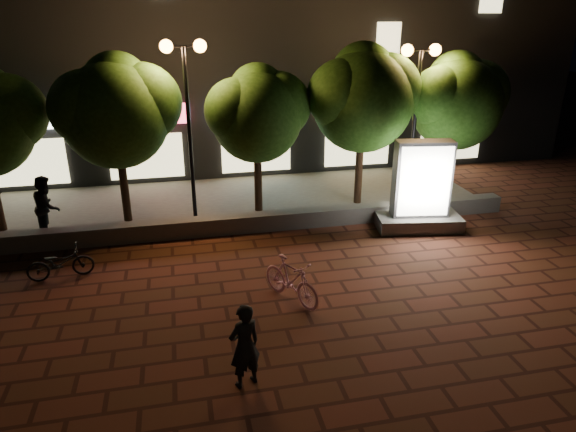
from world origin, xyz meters
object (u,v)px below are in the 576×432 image
object	(u,v)px
street_lamp_left	(186,86)
rider	(245,346)
ad_kiosk	(420,194)
tree_left	(117,108)
scooter_parked	(60,263)
pedestrian	(47,207)
street_lamp_right	(418,84)
scooter_pink	(291,280)
tree_right	(364,95)
tree_far_right	(458,98)
tree_mid	(258,111)

from	to	relation	value
street_lamp_left	rider	size ratio (longest dim) A/B	3.31
ad_kiosk	tree_left	bearing A→B (deg)	164.61
scooter_parked	pedestrian	bearing A→B (deg)	7.09
street_lamp_right	scooter_parked	xyz separation A→B (m)	(-10.31, -3.06, -3.50)
street_lamp_right	ad_kiosk	size ratio (longest dim) A/B	1.90
street_lamp_right	scooter_pink	xyz separation A→B (m)	(-5.16, -5.24, -3.39)
rider	pedestrian	distance (m)	8.48
street_lamp_right	scooter_pink	bearing A→B (deg)	-134.57
tree_right	rider	bearing A→B (deg)	-121.33
scooter_pink	tree_far_right	bearing A→B (deg)	9.48
tree_far_right	scooter_pink	world-z (taller)	tree_far_right
street_lamp_right	rider	world-z (taller)	street_lamp_right
tree_right	rider	distance (m)	9.79
ad_kiosk	pedestrian	xyz separation A→B (m)	(-10.40, 1.47, -0.10)
tree_left	pedestrian	size ratio (longest dim) A/B	2.78
tree_left	pedestrian	bearing A→B (deg)	-158.32
ad_kiosk	rider	size ratio (longest dim) A/B	1.68
tree_left	rider	distance (m)	8.78
tree_right	scooter_parked	xyz separation A→B (m)	(-8.67, -3.32, -3.17)
tree_far_right	ad_kiosk	xyz separation A→B (m)	(-2.17, -2.29, -2.31)
scooter_parked	tree_left	bearing A→B (deg)	-30.88
tree_left	rider	size ratio (longest dim) A/B	3.13
tree_far_right	ad_kiosk	size ratio (longest dim) A/B	1.82
scooter_pink	pedestrian	size ratio (longest dim) A/B	0.96
scooter_parked	pedestrian	xyz separation A→B (m)	(-0.70, 2.50, 0.56)
street_lamp_left	ad_kiosk	world-z (taller)	street_lamp_left
tree_right	street_lamp_left	size ratio (longest dim) A/B	0.98
tree_right	scooter_parked	bearing A→B (deg)	-159.01
tree_far_right	ad_kiosk	bearing A→B (deg)	-133.42
tree_far_right	tree_left	bearing A→B (deg)	180.00
tree_far_right	rider	size ratio (longest dim) A/B	3.04
scooter_pink	pedestrian	world-z (taller)	pedestrian
tree_far_right	scooter_pink	xyz separation A→B (m)	(-6.72, -5.51, -2.86)
tree_far_right	scooter_pink	bearing A→B (deg)	-140.66
tree_far_right	scooter_parked	xyz separation A→B (m)	(-11.86, -3.32, -2.97)
rider	scooter_parked	distance (m)	6.04
street_lamp_right	tree_mid	bearing A→B (deg)	176.96
ad_kiosk	scooter_parked	distance (m)	9.77
scooter_parked	street_lamp_left	bearing A→B (deg)	-55.80
tree_left	tree_right	world-z (taller)	tree_right
tree_right	ad_kiosk	world-z (taller)	tree_right
street_lamp_left	street_lamp_right	size ratio (longest dim) A/B	1.04
tree_right	pedestrian	distance (m)	9.76
scooter_parked	tree_far_right	bearing A→B (deg)	-82.92
street_lamp_right	scooter_pink	world-z (taller)	street_lamp_right
tree_right	street_lamp_left	distance (m)	5.38
tree_left	scooter_parked	bearing A→B (deg)	-112.30
scooter_parked	street_lamp_right	bearing A→B (deg)	-82.04
tree_left	tree_mid	xyz separation A→B (m)	(4.00, -0.00, -0.23)
tree_mid	rider	xyz separation A→B (m)	(-1.57, -8.01, -2.43)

